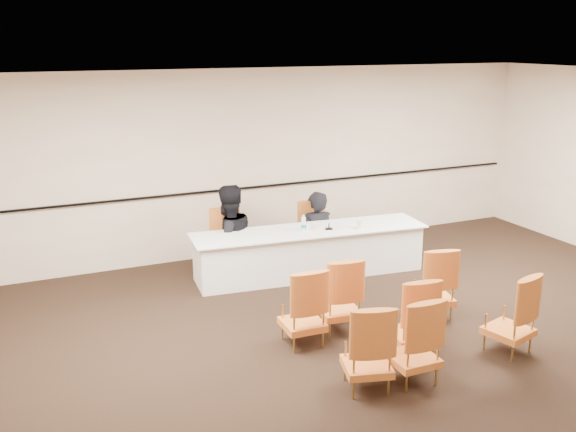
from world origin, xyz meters
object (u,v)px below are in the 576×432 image
object	(u,v)px
aud_chair_back_left	(367,346)
aud_chair_front_right	(434,282)
aud_chair_front_mid	(339,294)
coffee_cup	(360,224)
aud_chair_extra	(412,316)
panel_table	(310,252)
water_bottle	(303,223)
drinking_glass	(308,227)
aud_chair_back_mid	(413,339)
panelist_second	(228,244)
aud_chair_front_left	(303,306)
panelist_main_chair	(316,233)
panelist_second_chair	(228,241)
aud_chair_back_right	(510,313)
microphone	(329,220)
panelist_main	(316,242)

from	to	relation	value
aud_chair_back_left	aud_chair_front_right	bearing A→B (deg)	50.93
aud_chair_front_mid	aud_chair_back_left	bearing A→B (deg)	-98.08
coffee_cup	aud_chair_extra	size ratio (longest dim) A/B	0.14
panel_table	aud_chair_extra	size ratio (longest dim) A/B	3.71
panel_table	water_bottle	distance (m)	0.48
drinking_glass	aud_chair_back_mid	size ratio (longest dim) A/B	0.11
panelist_second	drinking_glass	xyz separation A→B (m)	(1.02, -0.66, 0.33)
panel_table	aud_chair_extra	xyz separation A→B (m)	(-0.08, -2.76, 0.12)
aud_chair_front_mid	aud_chair_back_left	size ratio (longest dim) A/B	1.00
aud_chair_front_left	aud_chair_back_mid	bearing A→B (deg)	-58.68
panelist_main_chair	panelist_second_chair	distance (m)	1.42
aud_chair_front_right	drinking_glass	bearing A→B (deg)	125.45
panelist_second	aud_chair_back_right	size ratio (longest dim) A/B	1.94
panel_table	aud_chair_back_right	world-z (taller)	aud_chair_back_right
aud_chair_back_left	panel_table	bearing A→B (deg)	89.91
panelist_second	aud_chair_back_left	size ratio (longest dim) A/B	1.94
panelist_main_chair	aud_chair_front_left	bearing A→B (deg)	-113.84
aud_chair_front_left	drinking_glass	bearing A→B (deg)	64.73
panelist_second	aud_chair_front_left	size ratio (longest dim) A/B	1.94
panel_table	aud_chair_back_mid	bearing A→B (deg)	-91.32
microphone	aud_chair_back_mid	size ratio (longest dim) A/B	0.32
aud_chair_front_right	aud_chair_extra	xyz separation A→B (m)	(-0.85, -0.76, 0.00)
panelist_second	aud_chair_front_mid	distance (m)	2.57
panel_table	aud_chair_back_mid	size ratio (longest dim) A/B	3.71
aud_chair_back_mid	panelist_main_chair	bearing A→B (deg)	79.46
aud_chair_back_left	aud_chair_back_mid	size ratio (longest dim) A/B	1.00
panelist_main_chair	aud_chair_front_right	size ratio (longest dim) A/B	1.00
panel_table	aud_chair_front_right	xyz separation A→B (m)	(0.76, -2.00, 0.12)
panelist_main	coffee_cup	bearing A→B (deg)	117.52
panelist_second_chair	aud_chair_front_left	size ratio (longest dim) A/B	1.00
drinking_glass	aud_chair_front_left	xyz separation A→B (m)	(-1.03, -1.99, -0.28)
panelist_main	microphone	bearing A→B (deg)	83.82
panelist_main_chair	aud_chair_back_mid	size ratio (longest dim) A/B	1.00
panelist_second	coffee_cup	size ratio (longest dim) A/B	13.61
panelist_main_chair	aud_chair_front_right	xyz separation A→B (m)	(0.42, -2.51, 0.00)
drinking_glass	aud_chair_front_right	size ratio (longest dim) A/B	0.11
coffee_cup	aud_chair_back_mid	bearing A→B (deg)	-110.16
panelist_main	aud_chair_back_left	distance (m)	3.89
panel_table	aud_chair_front_left	distance (m)	2.29
aud_chair_front_mid	aud_chair_back_left	xyz separation A→B (m)	(-0.39, -1.31, 0.00)
aud_chair_back_mid	microphone	bearing A→B (deg)	78.95
drinking_glass	aud_chair_back_right	bearing A→B (deg)	-71.98
microphone	aud_chair_back_right	size ratio (longest dim) A/B	0.32
water_bottle	aud_chair_front_left	xyz separation A→B (m)	(-0.97, -2.02, -0.35)
microphone	aud_chair_back_mid	world-z (taller)	microphone
panelist_main	aud_chair_back_left	xyz separation A→B (m)	(-1.26, -3.68, 0.16)
aud_chair_front_left	panelist_second_chair	bearing A→B (deg)	91.88
panelist_main_chair	microphone	bearing A→B (deg)	-92.98
water_bottle	drinking_glass	bearing A→B (deg)	-21.68
aud_chair_back_left	drinking_glass	bearing A→B (deg)	90.53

